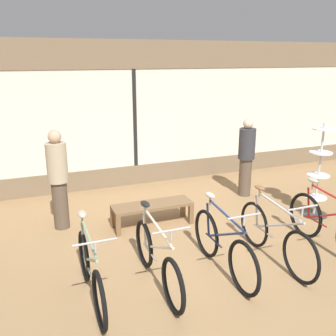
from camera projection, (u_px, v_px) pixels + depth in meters
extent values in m
plane|color=#99754C|center=(202.00, 253.00, 5.65)|extent=(24.00, 24.00, 0.00)
cube|color=#7A664C|center=(136.00, 174.00, 8.68)|extent=(12.00, 0.08, 0.45)
cube|color=silver|center=(135.00, 119.00, 8.31)|extent=(12.00, 0.04, 2.15)
cube|color=#7A664C|center=(133.00, 54.00, 7.91)|extent=(12.00, 0.08, 0.60)
cube|color=black|center=(135.00, 119.00, 8.28)|extent=(0.08, 0.02, 2.15)
torus|color=black|center=(84.00, 256.00, 4.93)|extent=(0.05, 0.67, 0.67)
torus|color=black|center=(99.00, 301.00, 4.02)|extent=(0.05, 0.67, 0.67)
cylinder|color=gray|center=(90.00, 260.00, 4.37)|extent=(0.03, 0.95, 0.51)
cylinder|color=gray|center=(83.00, 241.00, 4.82)|extent=(0.03, 0.11, 0.49)
cylinder|color=gray|center=(89.00, 237.00, 4.32)|extent=(0.03, 0.88, 0.10)
cylinder|color=gray|center=(87.00, 264.00, 4.72)|extent=(0.03, 0.46, 0.03)
cylinder|color=#B2B2B7|center=(82.00, 220.00, 4.70)|extent=(0.02, 0.02, 0.14)
ellipsoid|color=#B2A893|center=(82.00, 214.00, 4.67)|extent=(0.11, 0.22, 0.06)
cylinder|color=#B2B2B7|center=(95.00, 247.00, 3.90)|extent=(0.02, 0.02, 0.12)
cylinder|color=#ADADB2|center=(95.00, 242.00, 3.88)|extent=(0.46, 0.02, 0.02)
torus|color=black|center=(144.00, 244.00, 5.25)|extent=(0.06, 0.66, 0.66)
torus|color=black|center=(173.00, 286.00, 4.29)|extent=(0.06, 0.66, 0.66)
cylinder|color=beige|center=(158.00, 247.00, 4.66)|extent=(0.03, 1.01, 0.51)
cylinder|color=beige|center=(145.00, 229.00, 5.14)|extent=(0.03, 0.11, 0.49)
cylinder|color=beige|center=(157.00, 226.00, 4.61)|extent=(0.03, 0.94, 0.10)
cylinder|color=beige|center=(150.00, 252.00, 5.03)|extent=(0.03, 0.49, 0.03)
cylinder|color=#B2B2B7|center=(145.00, 210.00, 5.02)|extent=(0.02, 0.02, 0.14)
ellipsoid|color=black|center=(145.00, 204.00, 5.00)|extent=(0.11, 0.22, 0.06)
cylinder|color=#B2B2B7|center=(171.00, 235.00, 4.16)|extent=(0.02, 0.02, 0.12)
cylinder|color=#ADADB2|center=(171.00, 231.00, 4.15)|extent=(0.46, 0.02, 0.02)
torus|color=black|center=(206.00, 233.00, 5.50)|extent=(0.05, 0.71, 0.71)
torus|color=black|center=(244.00, 268.00, 4.60)|extent=(0.05, 0.71, 0.71)
cylinder|color=navy|center=(226.00, 234.00, 4.95)|extent=(0.03, 0.95, 0.51)
cylinder|color=navy|center=(208.00, 219.00, 5.40)|extent=(0.03, 0.11, 0.49)
cylinder|color=navy|center=(225.00, 214.00, 4.90)|extent=(0.03, 0.88, 0.10)
cylinder|color=navy|center=(214.00, 240.00, 5.30)|extent=(0.03, 0.46, 0.03)
cylinder|color=#B2B2B7|center=(210.00, 200.00, 5.28)|extent=(0.02, 0.02, 0.14)
ellipsoid|color=#B2A893|center=(210.00, 195.00, 5.25)|extent=(0.11, 0.22, 0.06)
cylinder|color=#B2B2B7|center=(244.00, 221.00, 4.48)|extent=(0.02, 0.02, 0.12)
cylinder|color=#ADADB2|center=(244.00, 216.00, 4.46)|extent=(0.46, 0.02, 0.02)
torus|color=black|center=(254.00, 224.00, 5.80)|extent=(0.05, 0.71, 0.71)
torus|color=black|center=(301.00, 257.00, 4.85)|extent=(0.05, 0.71, 0.71)
cylinder|color=#BCBCC1|center=(278.00, 225.00, 5.22)|extent=(0.03, 1.00, 0.51)
cylinder|color=#BCBCC1|center=(256.00, 211.00, 5.70)|extent=(0.03, 0.11, 0.49)
cylinder|color=#BCBCC1|center=(279.00, 206.00, 5.17)|extent=(0.03, 0.93, 0.10)
cylinder|color=#BCBCC1|center=(263.00, 231.00, 5.59)|extent=(0.03, 0.48, 0.03)
cylinder|color=#B2B2B7|center=(259.00, 193.00, 5.58)|extent=(0.02, 0.02, 0.14)
ellipsoid|color=brown|center=(260.00, 188.00, 5.55)|extent=(0.11, 0.22, 0.06)
cylinder|color=#B2B2B7|center=(302.00, 212.00, 4.73)|extent=(0.02, 0.02, 0.12)
cylinder|color=#ADADB2|center=(303.00, 208.00, 4.72)|extent=(0.46, 0.02, 0.02)
torus|color=black|center=(305.00, 215.00, 6.09)|extent=(0.05, 0.74, 0.74)
cylinder|color=red|center=(333.00, 215.00, 5.53)|extent=(0.03, 0.97, 0.51)
cylinder|color=red|center=(308.00, 202.00, 5.99)|extent=(0.03, 0.11, 0.49)
cylinder|color=red|center=(334.00, 197.00, 5.47)|extent=(0.03, 0.90, 0.10)
cylinder|color=red|center=(315.00, 221.00, 5.88)|extent=(0.03, 0.47, 0.03)
cylinder|color=#B2B2B7|center=(312.00, 185.00, 5.86)|extent=(0.02, 0.02, 0.14)
ellipsoid|color=#B2A893|center=(313.00, 180.00, 5.84)|extent=(0.11, 0.22, 0.06)
cylinder|color=#333333|center=(314.00, 214.00, 7.02)|extent=(0.48, 0.48, 0.03)
cylinder|color=silver|center=(319.00, 171.00, 6.78)|extent=(0.04, 0.04, 1.73)
cylinder|color=white|center=(316.00, 197.00, 6.93)|extent=(0.40, 0.40, 0.02)
cylinder|color=white|center=(318.00, 175.00, 6.80)|extent=(0.40, 0.40, 0.02)
cylinder|color=white|center=(321.00, 153.00, 6.68)|extent=(0.40, 0.40, 0.02)
cylinder|color=white|center=(324.00, 129.00, 6.56)|extent=(0.40, 0.40, 0.02)
cube|color=brown|center=(152.00, 205.00, 6.49)|extent=(1.40, 0.44, 0.05)
cube|color=brown|center=(118.00, 226.00, 6.16)|extent=(0.08, 0.08, 0.35)
cube|color=brown|center=(191.00, 214.00, 6.62)|extent=(0.08, 0.08, 0.35)
cube|color=brown|center=(113.00, 217.00, 6.48)|extent=(0.08, 0.08, 0.35)
cube|color=brown|center=(183.00, 207.00, 6.94)|extent=(0.08, 0.08, 0.35)
cylinder|color=brown|center=(245.00, 177.00, 7.92)|extent=(0.35, 0.35, 0.80)
cylinder|color=#333338|center=(247.00, 144.00, 7.71)|extent=(0.46, 0.46, 0.64)
sphere|color=beige|center=(248.00, 124.00, 7.59)|extent=(0.21, 0.21, 0.21)
cylinder|color=brown|center=(61.00, 205.00, 6.39)|extent=(0.30, 0.30, 0.84)
cylinder|color=tan|center=(57.00, 163.00, 6.18)|extent=(0.39, 0.39, 0.66)
sphere|color=tan|center=(55.00, 137.00, 6.05)|extent=(0.22, 0.22, 0.22)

